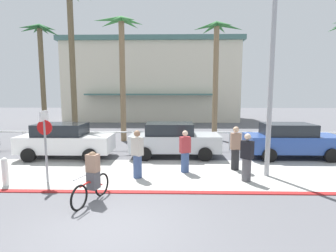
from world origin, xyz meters
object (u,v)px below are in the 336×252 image
Objects in this scene: bollard_0 at (5,172)px; streetlight_curb at (274,61)px; pedestrian_1 at (247,159)px; cyclist_red_0 at (92,178)px; car_silver_2 at (174,139)px; palm_tree_4 at (122,51)px; pedestrian_3 at (137,156)px; car_white_1 at (65,140)px; car_blue_3 at (291,140)px; pedestrian_0 at (235,150)px; pedestrian_2 at (185,153)px; palm_tree_3 at (71,28)px; stop_sign_bike_lane at (45,136)px; palm_tree_2 at (41,53)px; palm_tree_5 at (216,55)px.

streetlight_curb is at bearing 6.74° from bollard_0.
cyclist_red_0 is at bearing -160.07° from pedestrian_1.
bollard_0 is at bearing -173.26° from streetlight_curb.
pedestrian_1 is at bearing -54.34° from car_silver_2.
palm_tree_4 is 9.27m from pedestrian_3.
streetlight_curb is 5.90m from car_silver_2.
car_white_1 is 2.44× the size of pedestrian_3.
bollard_0 is at bearing -159.68° from car_blue_3.
car_blue_3 is (5.73, -0.10, 0.00)m from car_silver_2.
pedestrian_0 is at bearing -146.07° from car_blue_3.
car_silver_2 is 2.66m from pedestrian_2.
palm_tree_3 is 9.88m from car_silver_2.
pedestrian_3 is (-4.91, -0.12, -3.43)m from streetlight_curb.
pedestrian_2 is 1.94m from pedestrian_3.
pedestrian_0 reaches higher than pedestrian_3.
stop_sign_bike_lane is at bearing -97.83° from palm_tree_4.
car_blue_3 is (9.05, -4.31, -4.96)m from palm_tree_4.
palm_tree_3 reaches higher than car_white_1.
palm_tree_4 is (3.13, 0.17, -1.34)m from palm_tree_3.
pedestrian_1 is (7.06, 0.31, -0.87)m from stop_sign_bike_lane.
palm_tree_4 is (6.53, -2.65, -0.28)m from palm_tree_2.
pedestrian_2 is at bearing 22.14° from pedestrian_3.
car_silver_2 is 3.61m from pedestrian_3.
cyclist_red_0 is (4.08, -9.50, -6.47)m from palm_tree_3.
palm_tree_4 is 10.04m from pedestrian_0.
streetlight_curb is 4.28× the size of cyclist_red_0.
car_silver_2 is 2.43× the size of pedestrian_0.
car_silver_2 is at bearing 66.56° from cyclist_red_0.
palm_tree_5 is 10.87m from car_white_1.
palm_tree_2 is at bearing 143.04° from streetlight_curb.
bollard_0 is at bearing -167.40° from pedestrian_3.
bollard_0 is at bearing -96.29° from car_white_1.
pedestrian_1 is at bearing -86.69° from pedestrian_0.
cyclist_red_0 is at bearing -146.76° from pedestrian_0.
car_blue_3 is 2.51× the size of cyclist_red_0.
streetlight_curb is 4.41× the size of pedestrian_2.
cyclist_red_0 is 1.00× the size of pedestrian_1.
stop_sign_bike_lane is 0.58× the size of car_white_1.
palm_tree_3 is 1.23× the size of palm_tree_4.
streetlight_curb reaches higher than bollard_0.
car_silver_2 is (9.85, -6.86, -5.24)m from palm_tree_2.
palm_tree_5 is at bearing 8.23° from palm_tree_4.
pedestrian_2 is at bearing 154.53° from pedestrian_1.
car_white_1 is 5.87m from cyclist_red_0.
car_silver_2 is 5.95m from cyclist_red_0.
stop_sign_bike_lane is 8.46m from streetlight_curb.
palm_tree_3 is at bearing 95.06° from bollard_0.
pedestrian_1 is at bearing -131.20° from car_blue_3.
palm_tree_2 is 1.05× the size of palm_tree_5.
palm_tree_5 is at bearing 95.15° from streetlight_curb.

